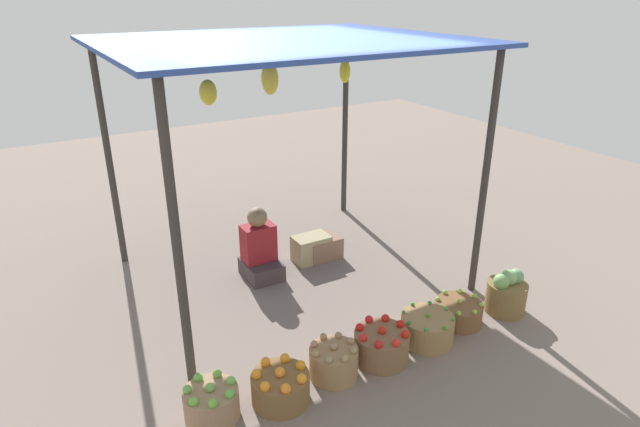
# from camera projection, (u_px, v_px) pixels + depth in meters

# --- Properties ---
(ground_plane) EXTENTS (14.00, 14.00, 0.00)m
(ground_plane) POSITION_uv_depth(u_px,v_px,m) (290.00, 274.00, 5.84)
(ground_plane) COLOR slate
(market_stall_structure) EXTENTS (3.24, 2.73, 2.43)m
(market_stall_structure) POSITION_uv_depth(u_px,v_px,m) (284.00, 58.00, 4.95)
(market_stall_structure) COLOR #38332D
(market_stall_structure) RESTS_ON ground
(vendor_person) EXTENTS (0.36, 0.44, 0.78)m
(vendor_person) POSITION_uv_depth(u_px,v_px,m) (260.00, 251.00, 5.69)
(vendor_person) COLOR #413638
(vendor_person) RESTS_ON ground
(basket_green_apples) EXTENTS (0.40, 0.40, 0.30)m
(basket_green_apples) POSITION_uv_depth(u_px,v_px,m) (212.00, 403.00, 3.87)
(basket_green_apples) COLOR #A17D5A
(basket_green_apples) RESTS_ON ground
(basket_oranges) EXTENTS (0.44, 0.44, 0.29)m
(basket_oranges) POSITION_uv_depth(u_px,v_px,m) (280.00, 387.00, 4.03)
(basket_oranges) COLOR brown
(basket_oranges) RESTS_ON ground
(basket_potatoes) EXTENTS (0.39, 0.39, 0.30)m
(basket_potatoes) POSITION_uv_depth(u_px,v_px,m) (334.00, 361.00, 4.28)
(basket_potatoes) COLOR #9E794F
(basket_potatoes) RESTS_ON ground
(basket_red_tomatoes) EXTENTS (0.46, 0.46, 0.32)m
(basket_red_tomatoes) POSITION_uv_depth(u_px,v_px,m) (381.00, 345.00, 4.47)
(basket_red_tomatoes) COLOR brown
(basket_red_tomatoes) RESTS_ON ground
(basket_green_chilies) EXTENTS (0.46, 0.46, 0.28)m
(basket_green_chilies) POSITION_uv_depth(u_px,v_px,m) (427.00, 328.00, 4.71)
(basket_green_chilies) COLOR #987548
(basket_green_chilies) RESTS_ON ground
(basket_limes) EXTENTS (0.44, 0.44, 0.24)m
(basket_limes) POSITION_uv_depth(u_px,v_px,m) (458.00, 312.00, 4.98)
(basket_limes) COLOR brown
(basket_limes) RESTS_ON ground
(basket_cabbages) EXTENTS (0.37, 0.37, 0.43)m
(basket_cabbages) POSITION_uv_depth(u_px,v_px,m) (506.00, 293.00, 5.12)
(basket_cabbages) COLOR brown
(basket_cabbages) RESTS_ON ground
(wooden_crate_near_vendor) EXTENTS (0.40, 0.26, 0.30)m
(wooden_crate_near_vendor) POSITION_uv_depth(u_px,v_px,m) (311.00, 248.00, 6.07)
(wooden_crate_near_vendor) COLOR tan
(wooden_crate_near_vendor) RESTS_ON ground
(wooden_crate_stacked_rear) EXTENTS (0.40, 0.30, 0.24)m
(wooden_crate_stacked_rear) POSITION_uv_depth(u_px,v_px,m) (322.00, 247.00, 6.16)
(wooden_crate_stacked_rear) COLOR #886650
(wooden_crate_stacked_rear) RESTS_ON ground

